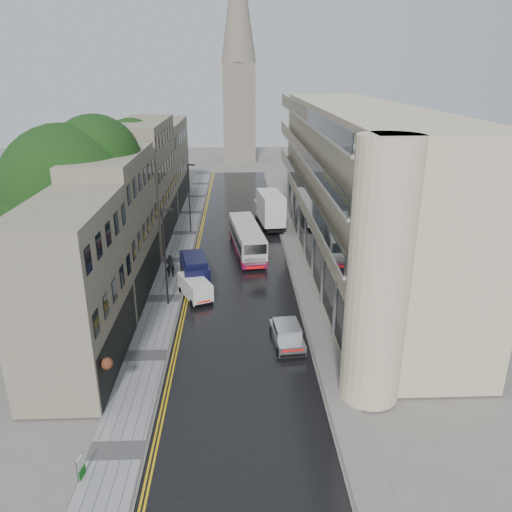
{
  "coord_description": "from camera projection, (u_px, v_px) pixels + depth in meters",
  "views": [
    {
      "loc": [
        -0.06,
        -16.33,
        16.92
      ],
      "look_at": [
        1.25,
        18.0,
        3.99
      ],
      "focal_mm": 35.0,
      "sensor_mm": 36.0,
      "label": 1
    }
  ],
  "objects": [
    {
      "name": "cream_bus",
      "position": [
        240.0,
        250.0,
        45.65
      ],
      "size": [
        3.54,
        10.29,
        2.75
      ],
      "primitive_type": null,
      "rotation": [
        0.0,
        0.0,
        0.13
      ],
      "color": "beige",
      "rests_on": "road"
    },
    {
      "name": "silver_hatchback",
      "position": [
        279.0,
        346.0,
        31.02
      ],
      "size": [
        2.07,
        4.05,
        1.46
      ],
      "primitive_type": null,
      "rotation": [
        0.0,
        0.0,
        0.09
      ],
      "color": "silver",
      "rests_on": "road"
    },
    {
      "name": "right_sidewalk",
      "position": [
        296.0,
        259.0,
        47.12
      ],
      "size": [
        1.8,
        85.0,
        0.12
      ],
      "primitive_type": "cube",
      "color": "slate",
      "rests_on": "ground"
    },
    {
      "name": "church_spire",
      "position": [
        239.0,
        51.0,
        90.9
      ],
      "size": [
        6.4,
        6.4,
        40.0
      ],
      "primitive_type": null,
      "color": "gray",
      "rests_on": "ground"
    },
    {
      "name": "estate_sign",
      "position": [
        81.0,
        468.0,
        21.71
      ],
      "size": [
        0.19,
        0.62,
        1.02
      ],
      "primitive_type": null,
      "rotation": [
        0.0,
        0.0,
        -0.18
      ],
      "color": "silver",
      "rests_on": "left_sidewalk"
    },
    {
      "name": "navy_van",
      "position": [
        185.0,
        278.0,
        39.63
      ],
      "size": [
        2.95,
        5.38,
        2.59
      ],
      "primitive_type": null,
      "rotation": [
        0.0,
        0.0,
        0.19
      ],
      "color": "black",
      "rests_on": "road"
    },
    {
      "name": "left_sidewalk",
      "position": [
        177.0,
        261.0,
        46.72
      ],
      "size": [
        2.7,
        85.0,
        0.12
      ],
      "primitive_type": "cube",
      "color": "gray",
      "rests_on": "ground"
    },
    {
      "name": "ground",
      "position": [
        243.0,
        492.0,
        21.23
      ],
      "size": [
        200.0,
        200.0,
        0.0
      ],
      "primitive_type": "plane",
      "color": "slate",
      "rests_on": "ground"
    },
    {
      "name": "road",
      "position": [
        239.0,
        260.0,
        46.95
      ],
      "size": [
        9.0,
        85.0,
        0.02
      ],
      "primitive_type": "cube",
      "color": "black",
      "rests_on": "ground"
    },
    {
      "name": "old_shop_row",
      "position": [
        138.0,
        193.0,
        46.84
      ],
      "size": [
        4.5,
        56.0,
        12.0
      ],
      "primitive_type": null,
      "color": "gray",
      "rests_on": "ground"
    },
    {
      "name": "pedestrian",
      "position": [
        170.0,
        266.0,
        42.61
      ],
      "size": [
        0.8,
        0.59,
        2.01
      ],
      "primitive_type": "imported",
      "rotation": [
        0.0,
        0.0,
        3.29
      ],
      "color": "black",
      "rests_on": "left_sidewalk"
    },
    {
      "name": "tree_far",
      "position": [
        115.0,
        184.0,
        49.47
      ],
      "size": [
        9.24,
        9.24,
        12.46
      ],
      "primitive_type": null,
      "color": "black",
      "rests_on": "ground"
    },
    {
      "name": "modern_block",
      "position": [
        356.0,
        190.0,
        43.45
      ],
      "size": [
        8.0,
        40.0,
        14.0
      ],
      "primitive_type": null,
      "color": "beige",
      "rests_on": "ground"
    },
    {
      "name": "white_lorry",
      "position": [
        263.0,
        214.0,
        54.41
      ],
      "size": [
        3.3,
        7.97,
        4.06
      ],
      "primitive_type": null,
      "rotation": [
        0.0,
        0.0,
        0.13
      ],
      "color": "white",
      "rests_on": "road"
    },
    {
      "name": "lamp_post_near",
      "position": [
        165.0,
        258.0,
        36.73
      ],
      "size": [
        0.85,
        0.46,
        7.39
      ],
      "primitive_type": null,
      "rotation": [
        0.0,
        0.0,
        0.35
      ],
      "color": "black",
      "rests_on": "left_sidewalk"
    },
    {
      "name": "lamp_post_far",
      "position": [
        189.0,
        199.0,
        53.68
      ],
      "size": [
        0.85,
        0.4,
        7.39
      ],
      "primitive_type": null,
      "rotation": [
        0.0,
        0.0,
        -0.27
      ],
      "color": "black",
      "rests_on": "left_sidewalk"
    },
    {
      "name": "white_van",
      "position": [
        192.0,
        296.0,
        37.5
      ],
      "size": [
        3.02,
        4.1,
        1.7
      ],
      "primitive_type": null,
      "rotation": [
        0.0,
        0.0,
        0.42
      ],
      "color": "white",
      "rests_on": "road"
    },
    {
      "name": "tree_near",
      "position": [
        70.0,
        212.0,
        37.05
      ],
      "size": [
        10.56,
        10.56,
        13.89
      ],
      "primitive_type": null,
      "color": "black",
      "rests_on": "ground"
    }
  ]
}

